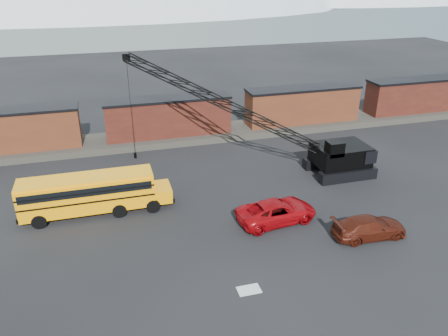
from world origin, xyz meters
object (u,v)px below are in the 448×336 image
object	(u,v)px
school_bus	(92,193)
maroon_suv	(369,227)
crawler_crane	(226,105)
red_pickup	(277,211)

from	to	relation	value
school_bus	maroon_suv	distance (m)	20.83
maroon_suv	crawler_crane	world-z (taller)	crawler_crane
school_bus	maroon_suv	bearing A→B (deg)	-25.00
red_pickup	maroon_suv	bearing A→B (deg)	-130.87
school_bus	red_pickup	distance (m)	14.23
maroon_suv	red_pickup	bearing A→B (deg)	58.64
school_bus	red_pickup	size ratio (longest dim) A/B	1.89
school_bus	red_pickup	world-z (taller)	school_bus
red_pickup	school_bus	bearing A→B (deg)	62.29
red_pickup	crawler_crane	size ratio (longest dim) A/B	0.29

